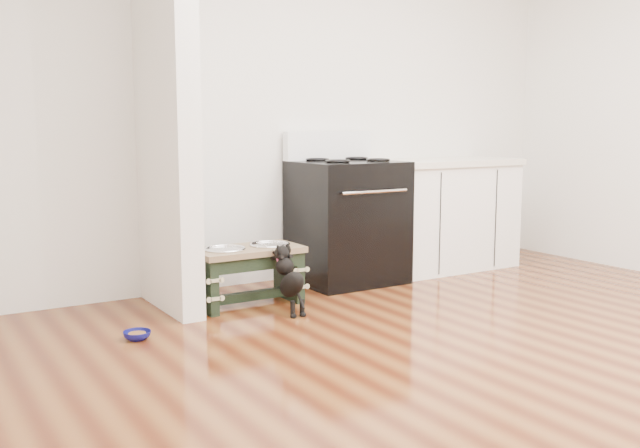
{
  "coord_description": "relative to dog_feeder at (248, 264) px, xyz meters",
  "views": [
    {
      "loc": [
        -2.75,
        -2.28,
        1.2
      ],
      "look_at": [
        -0.33,
        1.61,
        0.55
      ],
      "focal_mm": 40.0,
      "sensor_mm": 36.0,
      "label": 1
    }
  ],
  "objects": [
    {
      "name": "partition_wall",
      "position": [
        -0.47,
        0.19,
        1.07
      ],
      "size": [
        0.15,
        0.8,
        2.7
      ],
      "primitive_type": "cube",
      "color": "silver",
      "rests_on": "ground"
    },
    {
      "name": "cabinet_run",
      "position": [
        1.94,
        0.27,
        0.18
      ],
      "size": [
        1.24,
        0.64,
        0.91
      ],
      "color": "white",
      "rests_on": "ground"
    },
    {
      "name": "dog_feeder",
      "position": [
        0.0,
        0.0,
        0.0
      ],
      "size": [
        0.71,
        0.38,
        0.4
      ],
      "color": "black",
      "rests_on": "ground"
    },
    {
      "name": "floor_bowl",
      "position": [
        -0.87,
        -0.37,
        -0.25
      ],
      "size": [
        0.17,
        0.17,
        0.05
      ],
      "rotation": [
        0.0,
        0.0,
        0.09
      ],
      "color": "#0D0E5D",
      "rests_on": "ground"
    },
    {
      "name": "oven_range",
      "position": [
        0.96,
        0.25,
        0.2
      ],
      "size": [
        0.76,
        0.69,
        1.14
      ],
      "color": "black",
      "rests_on": "ground"
    },
    {
      "name": "room_shell",
      "position": [
        0.71,
        -1.91,
        1.34
      ],
      "size": [
        5.0,
        5.0,
        5.0
      ],
      "color": "silver",
      "rests_on": "ground"
    },
    {
      "name": "ground",
      "position": [
        0.71,
        -1.91,
        -0.28
      ],
      "size": [
        5.0,
        5.0,
        0.0
      ],
      "primitive_type": "plane",
      "color": "#471C0C",
      "rests_on": "ground"
    },
    {
      "name": "puppy",
      "position": [
        0.13,
        -0.33,
        -0.04
      ],
      "size": [
        0.12,
        0.36,
        0.43
      ],
      "color": "black",
      "rests_on": "ground"
    }
  ]
}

